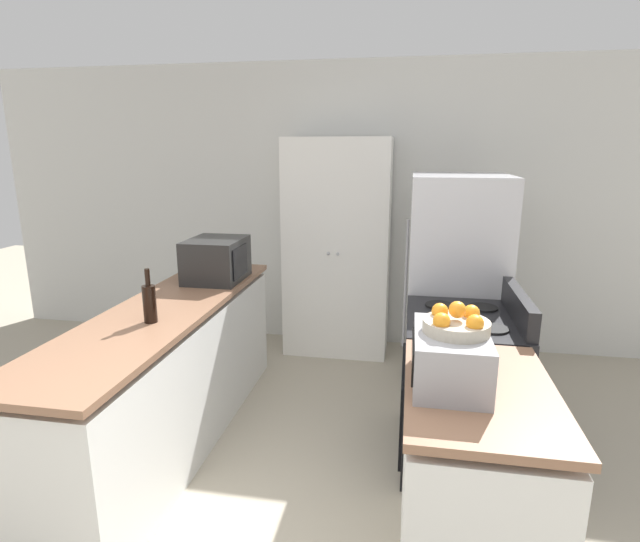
% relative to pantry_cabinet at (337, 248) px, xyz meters
% --- Properties ---
extents(wall_back, '(7.00, 0.06, 2.60)m').
position_rel_pantry_cabinet_xyz_m(wall_back, '(0.06, 0.29, 0.33)').
color(wall_back, silver).
rests_on(wall_back, ground_plane).
extents(counter_left, '(0.60, 2.41, 0.90)m').
position_rel_pantry_cabinet_xyz_m(counter_left, '(-0.82, -1.69, -0.53)').
color(counter_left, silver).
rests_on(counter_left, ground_plane).
extents(counter_right, '(0.60, 0.93, 0.90)m').
position_rel_pantry_cabinet_xyz_m(counter_right, '(0.94, -2.42, -0.53)').
color(counter_right, silver).
rests_on(counter_right, ground_plane).
extents(pantry_cabinet, '(0.92, 0.50, 1.93)m').
position_rel_pantry_cabinet_xyz_m(pantry_cabinet, '(0.00, 0.00, 0.00)').
color(pantry_cabinet, white).
rests_on(pantry_cabinet, ground_plane).
extents(stove, '(0.66, 0.77, 1.06)m').
position_rel_pantry_cabinet_xyz_m(stove, '(0.96, -1.55, -0.51)').
color(stove, black).
rests_on(stove, ground_plane).
extents(refrigerator, '(0.69, 0.79, 1.66)m').
position_rel_pantry_cabinet_xyz_m(refrigerator, '(0.97, -0.73, -0.13)').
color(refrigerator, '#B7B7BC').
rests_on(refrigerator, ground_plane).
extents(microwave, '(0.39, 0.46, 0.30)m').
position_rel_pantry_cabinet_xyz_m(microwave, '(-0.74, -1.02, 0.09)').
color(microwave, black).
rests_on(microwave, counter_left).
extents(wine_bottle, '(0.07, 0.07, 0.30)m').
position_rel_pantry_cabinet_xyz_m(wine_bottle, '(-0.76, -1.95, 0.05)').
color(wine_bottle, black).
rests_on(wine_bottle, counter_left).
extents(toaster_oven, '(0.30, 0.45, 0.22)m').
position_rel_pantry_cabinet_xyz_m(toaster_oven, '(0.81, -2.42, 0.05)').
color(toaster_oven, '#939399').
rests_on(toaster_oven, counter_right).
extents(fruit_bowl, '(0.26, 0.26, 0.13)m').
position_rel_pantry_cabinet_xyz_m(fruit_bowl, '(0.83, -2.42, 0.20)').
color(fruit_bowl, '#B2A893').
rests_on(fruit_bowl, toaster_oven).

